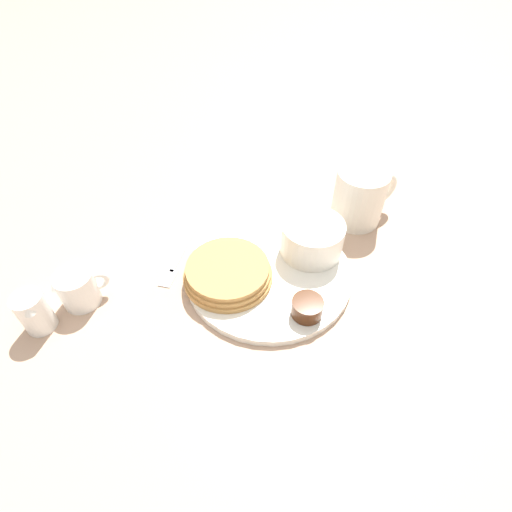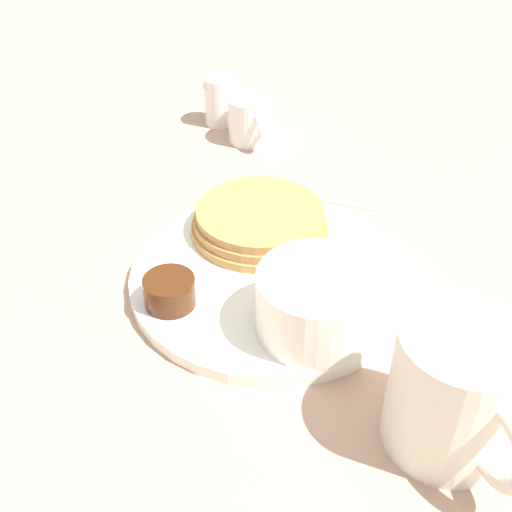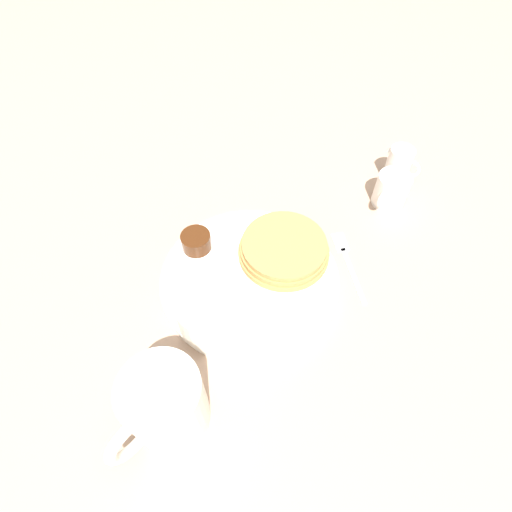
{
  "view_description": "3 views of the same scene",
  "coord_description": "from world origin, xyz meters",
  "px_view_note": "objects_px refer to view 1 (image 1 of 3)",
  "views": [
    {
      "loc": [
        -0.38,
        0.19,
        0.48
      ],
      "look_at": [
        0.01,
        0.02,
        0.04
      ],
      "focal_mm": 28.0,
      "sensor_mm": 36.0,
      "label": 1
    },
    {
      "loc": [
        -0.16,
        -0.44,
        0.39
      ],
      "look_at": [
        -0.01,
        0.01,
        0.03
      ],
      "focal_mm": 45.0,
      "sensor_mm": 36.0,
      "label": 2
    },
    {
      "loc": [
        0.22,
        -0.23,
        0.5
      ],
      "look_at": [
        -0.0,
        0.02,
        0.04
      ],
      "focal_mm": 28.0,
      "sensor_mm": 36.0,
      "label": 3
    }
  ],
  "objects_px": {
    "bowl": "(312,237)",
    "coffee_mug": "(360,196)",
    "creamer_pitcher_near": "(78,288)",
    "fork": "(175,263)",
    "creamer_pitcher_far": "(34,311)",
    "plate": "(269,273)"
  },
  "relations": [
    {
      "from": "bowl",
      "to": "coffee_mug",
      "type": "relative_size",
      "value": 0.81
    },
    {
      "from": "creamer_pitcher_near",
      "to": "fork",
      "type": "bearing_deg",
      "value": -83.89
    },
    {
      "from": "creamer_pitcher_near",
      "to": "creamer_pitcher_far",
      "type": "relative_size",
      "value": 1.22
    },
    {
      "from": "plate",
      "to": "bowl",
      "type": "height_order",
      "value": "bowl"
    },
    {
      "from": "coffee_mug",
      "to": "fork",
      "type": "height_order",
      "value": "coffee_mug"
    },
    {
      "from": "plate",
      "to": "creamer_pitcher_far",
      "type": "distance_m",
      "value": 0.34
    },
    {
      "from": "plate",
      "to": "creamer_pitcher_far",
      "type": "xyz_separation_m",
      "value": [
        0.05,
        0.34,
        0.03
      ]
    },
    {
      "from": "creamer_pitcher_far",
      "to": "coffee_mug",
      "type": "bearing_deg",
      "value": -88.55
    },
    {
      "from": "bowl",
      "to": "creamer_pitcher_far",
      "type": "distance_m",
      "value": 0.42
    },
    {
      "from": "plate",
      "to": "coffee_mug",
      "type": "bearing_deg",
      "value": -73.54
    },
    {
      "from": "creamer_pitcher_far",
      "to": "fork",
      "type": "relative_size",
      "value": 0.58
    },
    {
      "from": "coffee_mug",
      "to": "creamer_pitcher_far",
      "type": "height_order",
      "value": "coffee_mug"
    },
    {
      "from": "plate",
      "to": "fork",
      "type": "height_order",
      "value": "plate"
    },
    {
      "from": "creamer_pitcher_near",
      "to": "creamer_pitcher_far",
      "type": "xyz_separation_m",
      "value": [
        -0.02,
        0.06,
        0.0
      ]
    },
    {
      "from": "bowl",
      "to": "creamer_pitcher_near",
      "type": "relative_size",
      "value": 1.26
    },
    {
      "from": "plate",
      "to": "coffee_mug",
      "type": "height_order",
      "value": "coffee_mug"
    },
    {
      "from": "bowl",
      "to": "creamer_pitcher_near",
      "type": "distance_m",
      "value": 0.36
    },
    {
      "from": "bowl",
      "to": "creamer_pitcher_near",
      "type": "bearing_deg",
      "value": 80.96
    },
    {
      "from": "creamer_pitcher_far",
      "to": "fork",
      "type": "bearing_deg",
      "value": -79.84
    },
    {
      "from": "creamer_pitcher_near",
      "to": "plate",
      "type": "bearing_deg",
      "value": -103.95
    },
    {
      "from": "fork",
      "to": "bowl",
      "type": "bearing_deg",
      "value": -109.01
    },
    {
      "from": "creamer_pitcher_far",
      "to": "fork",
      "type": "height_order",
      "value": "creamer_pitcher_far"
    }
  ]
}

